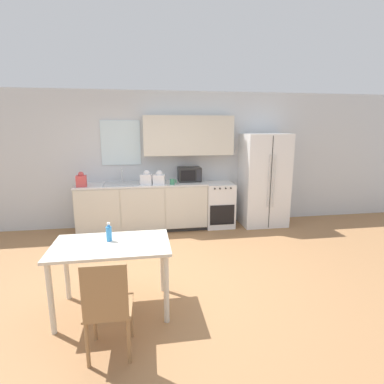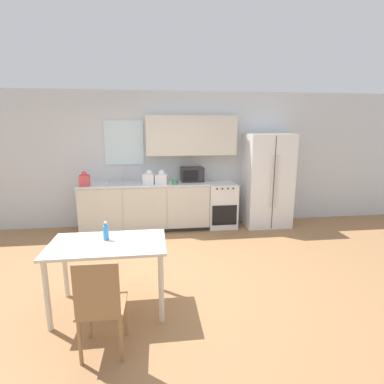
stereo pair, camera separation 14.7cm
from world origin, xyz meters
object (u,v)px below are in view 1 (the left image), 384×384
object	(u,v)px
oven_range	(218,204)
microwave	(189,174)
coffee_mug	(173,182)
dining_table	(112,254)
dining_chair_near	(107,304)
refrigerator	(264,180)
drink_bottle	(109,233)

from	to	relation	value
oven_range	microwave	distance (m)	0.86
coffee_mug	dining_table	xyz separation A→B (m)	(-0.91, -2.49, -0.32)
dining_chair_near	microwave	bearing A→B (deg)	71.73
oven_range	refrigerator	xyz separation A→B (m)	(0.94, -0.04, 0.49)
coffee_mug	dining_table	distance (m)	2.67
oven_range	drink_bottle	world-z (taller)	drink_bottle
dining_table	dining_chair_near	size ratio (longest dim) A/B	1.33
coffee_mug	dining_table	size ratio (longest dim) A/B	0.10
refrigerator	microwave	distance (m)	1.54
microwave	dining_chair_near	xyz separation A→B (m)	(-1.25, -3.54, -0.54)
oven_range	drink_bottle	size ratio (longest dim) A/B	4.30
coffee_mug	drink_bottle	bearing A→B (deg)	-111.24
dining_table	drink_bottle	xyz separation A→B (m)	(-0.03, 0.09, 0.20)
oven_range	coffee_mug	distance (m)	1.11
microwave	dining_chair_near	world-z (taller)	microwave
refrigerator	dining_table	bearing A→B (deg)	-136.68
microwave	coffee_mug	xyz separation A→B (m)	(-0.37, -0.29, -0.09)
oven_range	dining_chair_near	distance (m)	3.89
oven_range	refrigerator	size ratio (longest dim) A/B	0.48
oven_range	dining_chair_near	xyz separation A→B (m)	(-1.84, -3.43, 0.09)
refrigerator	dining_chair_near	xyz separation A→B (m)	(-2.78, -3.39, -0.40)
microwave	refrigerator	bearing A→B (deg)	-5.34
microwave	drink_bottle	size ratio (longest dim) A/B	2.14
refrigerator	drink_bottle	xyz separation A→B (m)	(-2.83, -2.56, -0.07)
oven_range	dining_table	world-z (taller)	oven_range
dining_table	drink_bottle	size ratio (longest dim) A/B	5.93
oven_range	refrigerator	world-z (taller)	refrigerator
refrigerator	dining_table	distance (m)	3.86
microwave	dining_table	world-z (taller)	microwave
dining_table	oven_range	bearing A→B (deg)	55.20
dining_chair_near	drink_bottle	size ratio (longest dim) A/B	4.46
dining_chair_near	drink_bottle	distance (m)	0.90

